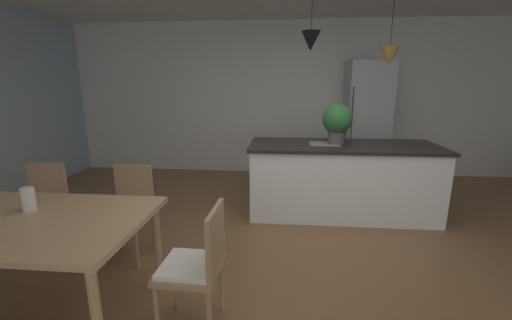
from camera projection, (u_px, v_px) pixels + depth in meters
The scene contains 12 objects.
ground_plane at pixel (300, 267), 2.95m from camera, with size 10.00×8.40×0.04m, color brown.
wall_back_kitchen at pixel (294, 99), 5.78m from camera, with size 10.00×0.12×2.70m, color silver.
dining_table at pixel (2, 226), 2.16m from camera, with size 1.95×1.01×0.75m.
chair_kitchen_end at pixel (197, 264), 2.09m from camera, with size 0.41×0.41×0.87m.
chair_far_right at pixel (129, 209), 3.02m from camera, with size 0.42×0.42×0.87m.
chair_far_left at pixel (42, 206), 3.10m from camera, with size 0.43×0.43×0.87m.
kitchen_island at pixel (341, 178), 4.03m from camera, with size 2.30×0.91×0.91m.
refrigerator at pixel (366, 122), 5.37m from camera, with size 0.69×0.67×1.99m.
pendant_over_island_main at pixel (311, 41), 3.69m from camera, with size 0.22×0.22×0.70m.
pendant_over_island_aux at pixel (389, 56), 3.65m from camera, with size 0.23×0.23×0.86m.
potted_plant_on_island at pixel (337, 122), 3.87m from camera, with size 0.36×0.36×0.49m.
vase_on_dining_table at pixel (29, 199), 2.26m from camera, with size 0.09×0.09×0.17m.
Camera 1 is at (-0.16, -2.66, 1.63)m, focal length 22.38 mm.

